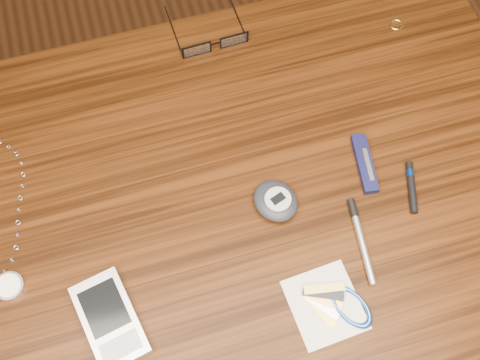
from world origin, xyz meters
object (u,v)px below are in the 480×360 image
Objects in this scene: desk at (231,227)px; eyeglasses at (214,42)px; pda_phone at (110,320)px; pocket_knife at (365,163)px; pocket_watch at (10,280)px; pedometer at (276,201)px; silver_pen at (360,234)px; notepad_keys at (338,305)px.

eyeglasses is (0.05, 0.28, 0.11)m from desk.
desk is 8.30× the size of eyeglasses.
pda_phone is at bearing -122.29° from eyeglasses.
pocket_watch is at bearing -176.72° from pocket_knife.
pedometer is at bearing 20.89° from pda_phone.
silver_pen is (-0.05, -0.10, -0.00)m from pocket_knife.
eyeglasses is 0.94× the size of silver_pen.
pda_phone is 1.16× the size of notepad_keys.
pedometer is 0.73× the size of notepad_keys.
pda_phone is 1.38× the size of pocket_knife.
desk is 0.13m from pedometer.
eyeglasses is 0.40m from silver_pen.
notepad_keys is (0.42, -0.16, -0.00)m from pocket_watch.
silver_pen is (0.16, -0.10, 0.11)m from desk.
pocket_watch is at bearing -178.91° from pedometer.
pocket_knife is (0.53, 0.03, 0.00)m from pocket_watch.
pocket_watch is 2.71× the size of pocket_knife.
pocket_watch is at bearing -174.57° from desk.
pda_phone is (0.12, -0.09, 0.00)m from pocket_watch.
pedometer is 0.13m from silver_pen.
eyeglasses is 0.47m from pda_phone.
notepad_keys is (0.03, -0.17, -0.01)m from pedometer.
eyeglasses is 0.89× the size of pda_phone.
eyeglasses reaches higher than desk.
eyeglasses is 0.45× the size of pocket_watch.
eyeglasses reaches higher than pocket_knife.
eyeglasses is at bearing 57.71° from pda_phone.
silver_pen is (0.48, -0.07, -0.00)m from pocket_watch.
notepad_keys is at bearing -12.42° from pda_phone.
pocket_watch is at bearing -140.58° from eyeglasses.
pocket_watch is 0.49m from silver_pen.
pedometer is (0.01, -0.30, 0.00)m from eyeglasses.
pocket_knife reaches higher than notepad_keys.
desk is 0.26m from pda_phone.
pocket_watch is 2.28× the size of notepad_keys.
desk is 0.22m from silver_pen.
silver_pen reaches higher than desk.
notepad_keys is 0.22m from pocket_knife.
eyeglasses is at bearing 91.69° from pedometer.
silver_pen is at bearing 52.78° from notepad_keys.
pedometer is at bearing -88.31° from eyeglasses.
pocket_knife is at bearing 65.04° from silver_pen.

